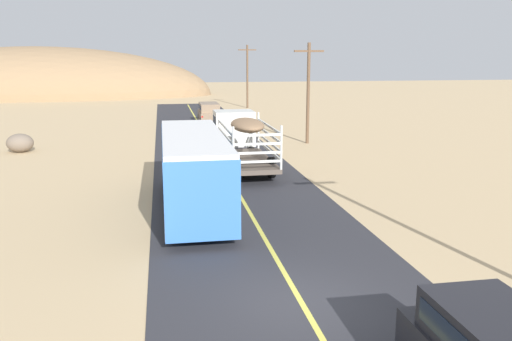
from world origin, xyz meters
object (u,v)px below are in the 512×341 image
car_far (209,112)px  boulder_near_shoulder (20,143)px  livestock_truck (239,133)px  bus (193,170)px  power_pole_mid (308,90)px  power_pole_far (247,74)px

car_far → boulder_near_shoulder: size_ratio=2.64×
boulder_near_shoulder → livestock_truck: bearing=-23.0°
boulder_near_shoulder → bus: bearing=-56.0°
bus → power_pole_mid: size_ratio=1.37×
power_pole_mid → power_pole_far: 27.91m
car_far → power_pole_mid: 14.90m
bus → livestock_truck: bearing=71.4°
livestock_truck → bus: size_ratio=0.97×
livestock_truck → power_pole_mid: (6.04, 6.22, 2.14)m
power_pole_far → boulder_near_shoulder: size_ratio=4.40×
car_far → power_pole_mid: bearing=-65.3°
power_pole_mid → power_pole_far: power_pole_far is taller
power_pole_mid → car_far: bearing=114.7°
car_far → power_pole_far: 16.13m
power_pole_mid → bus: bearing=-120.2°
livestock_truck → power_pole_far: power_pole_far is taller
power_pole_mid → boulder_near_shoulder: bearing=-179.3°
car_far → power_pole_far: bearing=67.3°
power_pole_mid → power_pole_far: bearing=90.0°
bus → power_pole_mid: 18.76m
power_pole_mid → boulder_near_shoulder: power_pole_mid is taller
livestock_truck → bus: bus is taller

